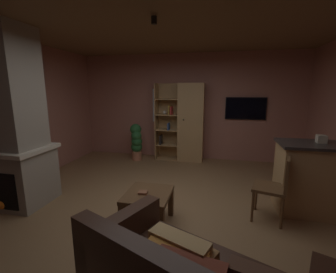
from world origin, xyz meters
TOP-DOWN VIEW (x-y plane):
  - floor at (0.00, 0.00)m, footprint 5.61×5.67m
  - wall_back at (0.00, 2.86)m, footprint 5.73×0.06m
  - ceiling at (0.00, 0.00)m, footprint 5.61×5.67m
  - window_pane_back at (-0.66, 2.83)m, footprint 0.57×0.01m
  - stone_fireplace at (-2.25, -0.24)m, footprint 0.94×0.83m
  - bookshelf_cabinet at (0.02, 2.59)m, footprint 1.21×0.41m
  - kitchen_bar_counter at (2.35, 0.43)m, footprint 1.43×0.64m
  - tissue_box at (2.20, 0.48)m, footprint 0.13×0.13m
  - coffee_table at (-0.10, -0.39)m, footprint 0.58×0.65m
  - table_book_0 at (-0.15, -0.42)m, footprint 0.12×0.11m
  - dining_chair at (1.57, 0.06)m, footprint 0.52×0.52m
  - potted_floor_plant at (-1.25, 2.33)m, footprint 0.31×0.33m
  - wall_mounted_tv at (1.41, 2.80)m, footprint 0.96×0.06m
  - track_light_spot_0 at (-2.02, -0.25)m, footprint 0.07×0.07m
  - track_light_spot_1 at (-0.05, -0.18)m, footprint 0.07×0.07m

SIDE VIEW (x-z plane):
  - floor at x=0.00m, z-range -0.02..0.00m
  - coffee_table at x=-0.10m, z-range 0.13..0.58m
  - table_book_0 at x=-0.15m, z-range 0.45..0.48m
  - potted_floor_plant at x=-1.25m, z-range 0.03..0.97m
  - kitchen_bar_counter at x=2.35m, z-range 0.00..1.04m
  - dining_chair at x=1.57m, z-range 0.07..0.99m
  - bookshelf_cabinet at x=0.02m, z-range -0.01..1.93m
  - tissue_box at x=2.20m, z-range 1.04..1.15m
  - stone_fireplace at x=-2.25m, z-range -0.13..2.54m
  - wall_mounted_tv at x=1.41m, z-range 1.06..1.60m
  - wall_back at x=0.00m, z-range 0.00..2.67m
  - window_pane_back at x=-0.66m, z-range 0.94..1.80m
  - track_light_spot_0 at x=-2.02m, z-range 2.56..2.65m
  - track_light_spot_1 at x=-0.05m, z-range 2.56..2.65m
  - ceiling at x=0.00m, z-range 2.67..2.69m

